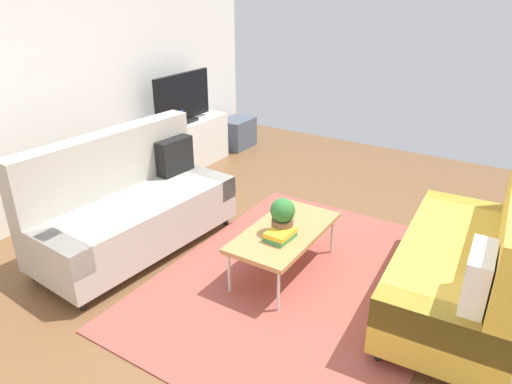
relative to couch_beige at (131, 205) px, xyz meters
name	(u,v)px	position (x,y,z in m)	size (l,w,h in m)	color
ground_plane	(289,279)	(0.31, -1.51, -0.44)	(7.68, 7.68, 0.00)	brown
wall_far	(53,76)	(0.31, 1.29, 1.01)	(6.40, 0.12, 2.90)	white
area_rug	(301,281)	(0.33, -1.62, -0.44)	(2.90, 2.20, 0.01)	#9E4C42
couch_beige	(131,205)	(0.00, 0.00, 0.00)	(1.96, 0.98, 1.10)	#B2ADA3
couch_green	(470,261)	(0.67, -2.84, 0.00)	(1.94, 0.94, 1.10)	gold
coffee_table	(285,233)	(0.38, -1.42, -0.05)	(1.10, 0.56, 0.42)	#B7844C
tv_console	(185,145)	(1.87, 0.95, -0.12)	(1.40, 0.44, 0.64)	silver
tv	(183,99)	(1.87, 0.93, 0.51)	(1.00, 0.20, 0.64)	black
storage_trunk	(237,133)	(2.97, 0.85, -0.22)	(0.52, 0.40, 0.44)	#4C5666
potted_plant	(283,216)	(0.32, -1.43, 0.14)	(0.21, 0.21, 0.32)	brown
table_book_0	(280,237)	(0.23, -1.46, 0.00)	(0.24, 0.18, 0.04)	#3F8C4C
table_book_1	(280,233)	(0.23, -1.46, 0.04)	(0.24, 0.18, 0.04)	gold
vase_0	(149,127)	(1.29, 1.00, 0.27)	(0.08, 0.08, 0.14)	#4C72B2
vase_1	(157,125)	(1.43, 1.00, 0.27)	(0.11, 0.11, 0.14)	#33B29E
bottle_0	(171,121)	(1.60, 0.91, 0.29)	(0.06, 0.06, 0.17)	red
bottle_1	(177,119)	(1.71, 0.91, 0.29)	(0.05, 0.05, 0.19)	red
bottle_2	(182,117)	(1.81, 0.91, 0.29)	(0.05, 0.05, 0.18)	#3359B2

